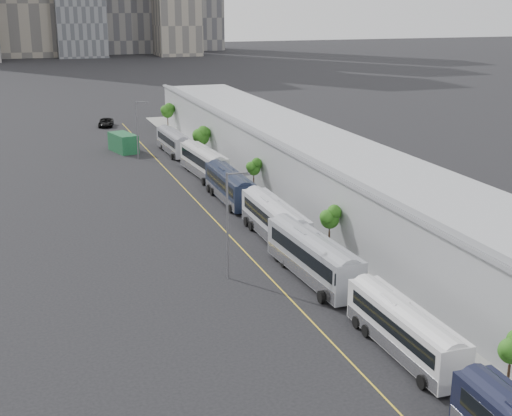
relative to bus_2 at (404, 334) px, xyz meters
name	(u,v)px	position (x,y,z in m)	size (l,w,h in m)	color
sidewalk	(360,250)	(6.67, 19.50, -1.42)	(10.00, 170.00, 0.12)	gray
lane_line	(256,263)	(-3.83, 19.50, -1.47)	(0.12, 160.00, 0.02)	gold
depot	(399,211)	(10.66, 19.50, 2.03)	(12.45, 160.40, 7.20)	gray
bus_2	(404,334)	(0.00, 0.00, 0.00)	(2.70, 12.03, 3.51)	silver
bus_3	(313,261)	(-0.48, 14.29, 0.19)	(3.33, 13.62, 3.95)	gray
bus_4	(275,224)	(0.08, 25.15, 0.16)	(2.96, 13.31, 3.88)	#B2B5BD
bus_5	(230,188)	(-0.12, 39.95, 0.09)	(2.85, 12.78, 3.73)	black
bus_6	(204,164)	(0.20, 53.08, 0.15)	(3.46, 13.32, 3.85)	#BCBCBF
bus_7	(174,144)	(-0.45, 68.95, 0.01)	(2.86, 12.20, 3.54)	gray
tree_1	(511,348)	(3.68, -6.09, 1.34)	(1.59, 1.59, 3.65)	black
tree_2	(330,217)	(3.58, 19.91, 2.04)	(1.79, 1.79, 4.45)	black
tree_3	(254,167)	(3.65, 42.29, 1.86)	(1.64, 1.64, 4.20)	black
tree_4	(201,135)	(3.20, 65.98, 1.79)	(2.54, 2.54, 4.55)	black
tree_5	(167,110)	(3.32, 91.02, 2.01)	(2.29, 2.29, 4.65)	black
street_lamp_near	(229,219)	(-7.06, 16.78, 3.84)	(2.04, 0.22, 9.25)	#59595E
street_lamp_far	(138,126)	(-6.14, 66.85, 3.50)	(2.04, 0.22, 8.60)	#59595E
shipping_container	(123,143)	(-7.62, 72.78, -0.05)	(2.74, 5.97, 2.87)	#174B2A
suv	(106,122)	(-7.20, 97.19, -0.70)	(2.57, 5.58, 1.55)	black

